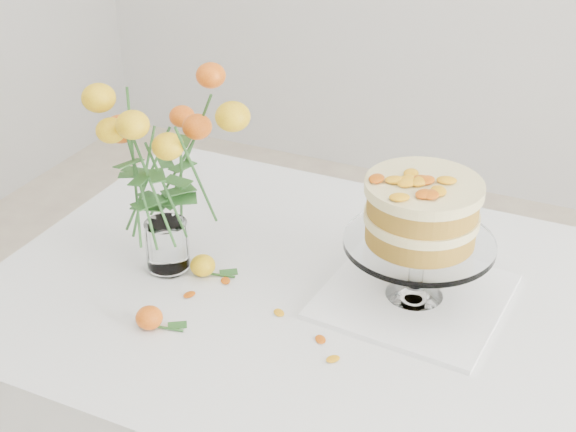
% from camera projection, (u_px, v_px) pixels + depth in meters
% --- Properties ---
extents(table, '(1.43, 0.93, 0.76)m').
position_uv_depth(table, '(357.00, 335.00, 1.56)').
color(table, tan).
rests_on(table, ground).
extents(napkin, '(0.35, 0.35, 0.01)m').
position_uv_depth(napkin, '(414.00, 296.00, 1.52)').
color(napkin, white).
rests_on(napkin, table).
extents(cake_stand, '(0.28, 0.28, 0.25)m').
position_uv_depth(cake_stand, '(421.00, 218.00, 1.43)').
color(cake_stand, white).
rests_on(cake_stand, napkin).
extents(rose_vase, '(0.29, 0.29, 0.43)m').
position_uv_depth(rose_vase, '(159.00, 156.00, 1.49)').
color(rose_vase, white).
rests_on(rose_vase, table).
extents(loose_rose_near, '(0.09, 0.05, 0.04)m').
position_uv_depth(loose_rose_near, '(203.00, 266.00, 1.58)').
color(loose_rose_near, yellow).
rests_on(loose_rose_near, table).
extents(loose_rose_far, '(0.09, 0.05, 0.04)m').
position_uv_depth(loose_rose_far, '(149.00, 318.00, 1.44)').
color(loose_rose_far, '#CF480A').
rests_on(loose_rose_far, table).
extents(stray_petal_a, '(0.03, 0.02, 0.00)m').
position_uv_depth(stray_petal_a, '(279.00, 313.00, 1.48)').
color(stray_petal_a, orange).
rests_on(stray_petal_a, table).
extents(stray_petal_b, '(0.03, 0.02, 0.00)m').
position_uv_depth(stray_petal_b, '(320.00, 340.00, 1.41)').
color(stray_petal_b, orange).
rests_on(stray_petal_b, table).
extents(stray_petal_c, '(0.03, 0.02, 0.00)m').
position_uv_depth(stray_petal_c, '(333.00, 359.00, 1.36)').
color(stray_petal_c, orange).
rests_on(stray_petal_c, table).
extents(stray_petal_d, '(0.03, 0.02, 0.00)m').
position_uv_depth(stray_petal_d, '(225.00, 281.00, 1.57)').
color(stray_petal_d, orange).
rests_on(stray_petal_d, table).
extents(stray_petal_e, '(0.03, 0.02, 0.00)m').
position_uv_depth(stray_petal_e, '(189.00, 295.00, 1.53)').
color(stray_petal_e, orange).
rests_on(stray_petal_e, table).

